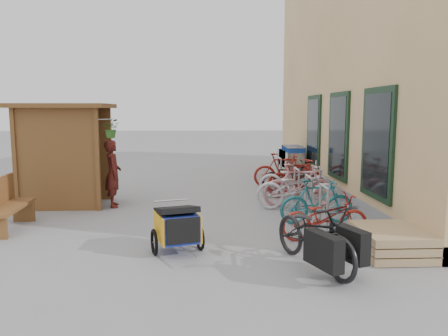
{
  "coord_description": "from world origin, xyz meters",
  "views": [
    {
      "loc": [
        0.06,
        -7.9,
        2.26
      ],
      "look_at": [
        0.5,
        1.5,
        1.0
      ],
      "focal_mm": 35.0,
      "sensor_mm": 36.0,
      "label": 1
    }
  ],
  "objects_px": {
    "pallet_stack": "(392,241)",
    "bike_0": "(325,217)",
    "child_trailer": "(177,225)",
    "bike_6": "(289,176)",
    "kiosk": "(61,140)",
    "person_kiosk": "(113,174)",
    "shopping_carts": "(290,158)",
    "cargo_bike": "(316,235)",
    "bike_2": "(297,189)",
    "bike_7": "(282,170)",
    "bike_5": "(296,177)",
    "bike_3": "(299,185)",
    "bench": "(5,204)",
    "bike_4": "(296,180)",
    "bike_1": "(317,202)"
  },
  "relations": [
    {
      "from": "kiosk",
      "to": "bike_2",
      "type": "xyz_separation_m",
      "value": [
        5.45,
        -0.75,
        -1.06
      ]
    },
    {
      "from": "shopping_carts",
      "to": "person_kiosk",
      "type": "xyz_separation_m",
      "value": [
        -5.05,
        -4.43,
        0.15
      ]
    },
    {
      "from": "bike_3",
      "to": "bike_7",
      "type": "height_order",
      "value": "bike_3"
    },
    {
      "from": "child_trailer",
      "to": "bike_6",
      "type": "xyz_separation_m",
      "value": [
        2.82,
        5.24,
        -0.02
      ]
    },
    {
      "from": "shopping_carts",
      "to": "bike_5",
      "type": "height_order",
      "value": "shopping_carts"
    },
    {
      "from": "bike_2",
      "to": "bike_5",
      "type": "xyz_separation_m",
      "value": [
        0.32,
        1.6,
        0.01
      ]
    },
    {
      "from": "bike_2",
      "to": "child_trailer",
      "type": "bearing_deg",
      "value": 146.65
    },
    {
      "from": "bike_3",
      "to": "bike_4",
      "type": "distance_m",
      "value": 0.92
    },
    {
      "from": "person_kiosk",
      "to": "bike_0",
      "type": "height_order",
      "value": "person_kiosk"
    },
    {
      "from": "bike_0",
      "to": "bike_3",
      "type": "relative_size",
      "value": 0.92
    },
    {
      "from": "shopping_carts",
      "to": "cargo_bike",
      "type": "bearing_deg",
      "value": -98.86
    },
    {
      "from": "bike_2",
      "to": "person_kiosk",
      "type": "bearing_deg",
      "value": 91.23
    },
    {
      "from": "kiosk",
      "to": "bike_0",
      "type": "xyz_separation_m",
      "value": [
        5.44,
        -3.06,
        -1.14
      ]
    },
    {
      "from": "person_kiosk",
      "to": "bike_5",
      "type": "distance_m",
      "value": 4.68
    },
    {
      "from": "bike_6",
      "to": "child_trailer",
      "type": "bearing_deg",
      "value": 139.72
    },
    {
      "from": "shopping_carts",
      "to": "bike_4",
      "type": "relative_size",
      "value": 1.09
    },
    {
      "from": "kiosk",
      "to": "bench",
      "type": "height_order",
      "value": "kiosk"
    },
    {
      "from": "cargo_bike",
      "to": "bike_0",
      "type": "xyz_separation_m",
      "value": [
        0.5,
        1.35,
        -0.08
      ]
    },
    {
      "from": "person_kiosk",
      "to": "bike_4",
      "type": "relative_size",
      "value": 0.84
    },
    {
      "from": "pallet_stack",
      "to": "shopping_carts",
      "type": "height_order",
      "value": "shopping_carts"
    },
    {
      "from": "bike_6",
      "to": "bike_7",
      "type": "relative_size",
      "value": 0.96
    },
    {
      "from": "bench",
      "to": "bike_1",
      "type": "distance_m",
      "value": 5.98
    },
    {
      "from": "child_trailer",
      "to": "person_kiosk",
      "type": "bearing_deg",
      "value": 99.49
    },
    {
      "from": "bike_1",
      "to": "bike_3",
      "type": "relative_size",
      "value": 0.88
    },
    {
      "from": "child_trailer",
      "to": "bike_0",
      "type": "relative_size",
      "value": 0.89
    },
    {
      "from": "child_trailer",
      "to": "person_kiosk",
      "type": "xyz_separation_m",
      "value": [
        -1.69,
        3.38,
        0.34
      ]
    },
    {
      "from": "cargo_bike",
      "to": "bike_6",
      "type": "distance_m",
      "value": 6.11
    },
    {
      "from": "bike_4",
      "to": "bike_3",
      "type": "bearing_deg",
      "value": -172.03
    },
    {
      "from": "cargo_bike",
      "to": "bike_3",
      "type": "distance_m",
      "value": 4.01
    },
    {
      "from": "bench",
      "to": "cargo_bike",
      "type": "bearing_deg",
      "value": -26.34
    },
    {
      "from": "bike_0",
      "to": "bike_3",
      "type": "xyz_separation_m",
      "value": [
        0.12,
        2.61,
        0.1
      ]
    },
    {
      "from": "bench",
      "to": "bike_2",
      "type": "xyz_separation_m",
      "value": [
        5.85,
        1.39,
        -0.01
      ]
    },
    {
      "from": "bench",
      "to": "bike_6",
      "type": "relative_size",
      "value": 0.98
    },
    {
      "from": "pallet_stack",
      "to": "shopping_carts",
      "type": "xyz_separation_m",
      "value": [
        -0.0,
        8.09,
        0.42
      ]
    },
    {
      "from": "child_trailer",
      "to": "bike_7",
      "type": "xyz_separation_m",
      "value": [
        2.72,
        5.71,
        0.06
      ]
    },
    {
      "from": "bike_2",
      "to": "bike_7",
      "type": "distance_m",
      "value": 2.88
    },
    {
      "from": "pallet_stack",
      "to": "bench",
      "type": "relative_size",
      "value": 0.76
    },
    {
      "from": "bike_0",
      "to": "bike_4",
      "type": "height_order",
      "value": "bike_4"
    },
    {
      "from": "child_trailer",
      "to": "bike_2",
      "type": "bearing_deg",
      "value": 31.08
    },
    {
      "from": "bike_2",
      "to": "shopping_carts",
      "type": "bearing_deg",
      "value": -0.93
    },
    {
      "from": "cargo_bike",
      "to": "bike_6",
      "type": "relative_size",
      "value": 1.23
    },
    {
      "from": "pallet_stack",
      "to": "bike_0",
      "type": "bearing_deg",
      "value": 136.23
    },
    {
      "from": "kiosk",
      "to": "pallet_stack",
      "type": "distance_m",
      "value": 7.5
    },
    {
      "from": "cargo_bike",
      "to": "bike_5",
      "type": "relative_size",
      "value": 1.18
    },
    {
      "from": "kiosk",
      "to": "bike_2",
      "type": "distance_m",
      "value": 5.6
    },
    {
      "from": "person_kiosk",
      "to": "bike_5",
      "type": "xyz_separation_m",
      "value": [
        4.54,
        1.06,
        -0.28
      ]
    },
    {
      "from": "child_trailer",
      "to": "bike_4",
      "type": "height_order",
      "value": "bike_4"
    },
    {
      "from": "bike_5",
      "to": "bike_2",
      "type": "bearing_deg",
      "value": 153.75
    },
    {
      "from": "bike_0",
      "to": "bike_5",
      "type": "distance_m",
      "value": 3.93
    },
    {
      "from": "kiosk",
      "to": "bike_4",
      "type": "xyz_separation_m",
      "value": [
        5.67,
        0.46,
        -1.06
      ]
    }
  ]
}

